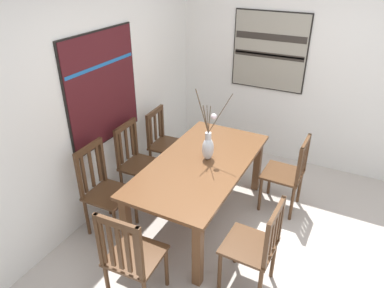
{
  "coord_description": "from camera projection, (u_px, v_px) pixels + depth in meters",
  "views": [
    {
      "loc": [
        -2.78,
        -0.65,
        2.65
      ],
      "look_at": [
        0.12,
        0.84,
        0.87
      ],
      "focal_mm": 33.4,
      "sensor_mm": 36.0,
      "label": 1
    }
  ],
  "objects": [
    {
      "name": "ground_plane",
      "position": [
        259.0,
        242.0,
        3.7
      ],
      "size": [
        6.4,
        6.4,
        0.03
      ],
      "primitive_type": "cube",
      "color": "#B2A89E"
    },
    {
      "name": "wall_back",
      "position": [
        102.0,
        89.0,
        3.79
      ],
      "size": [
        6.4,
        0.12,
        2.7
      ],
      "primitive_type": "cube",
      "color": "silver",
      "rests_on": "ground_plane"
    },
    {
      "name": "wall_side",
      "position": [
        314.0,
        67.0,
        4.5
      ],
      "size": [
        0.12,
        6.4,
        2.7
      ],
      "primitive_type": "cube",
      "color": "silver",
      "rests_on": "ground_plane"
    },
    {
      "name": "dining_table",
      "position": [
        201.0,
        171.0,
        3.73
      ],
      "size": [
        1.8,
        0.91,
        0.72
      ],
      "color": "brown",
      "rests_on": "ground_plane"
    },
    {
      "name": "centerpiece_vase",
      "position": [
        208.0,
        146.0,
        3.66
      ],
      "size": [
        0.2,
        0.33,
        0.77
      ],
      "color": "silver",
      "rests_on": "dining_table"
    },
    {
      "name": "chair_0",
      "position": [
        104.0,
        189.0,
        3.65
      ],
      "size": [
        0.43,
        0.43,
        0.97
      ],
      "color": "#4C301C",
      "rests_on": "ground_plane"
    },
    {
      "name": "chair_1",
      "position": [
        288.0,
        172.0,
        3.95
      ],
      "size": [
        0.43,
        0.43,
        0.91
      ],
      "color": "#4C301C",
      "rests_on": "ground_plane"
    },
    {
      "name": "chair_2",
      "position": [
        165.0,
        143.0,
        4.57
      ],
      "size": [
        0.44,
        0.44,
        0.91
      ],
      "color": "#4C301C",
      "rests_on": "ground_plane"
    },
    {
      "name": "chair_3",
      "position": [
        138.0,
        162.0,
        4.14
      ],
      "size": [
        0.43,
        0.43,
        0.95
      ],
      "color": "#4C301C",
      "rests_on": "ground_plane"
    },
    {
      "name": "chair_4",
      "position": [
        131.0,
        256.0,
        2.84
      ],
      "size": [
        0.44,
        0.44,
        0.97
      ],
      "color": "#4C301C",
      "rests_on": "ground_plane"
    },
    {
      "name": "chair_5",
      "position": [
        256.0,
        245.0,
        2.98
      ],
      "size": [
        0.43,
        0.43,
        0.91
      ],
      "color": "#4C301C",
      "rests_on": "ground_plane"
    },
    {
      "name": "painting_on_back_wall",
      "position": [
        103.0,
        89.0,
        3.71
      ],
      "size": [
        1.07,
        0.05,
        1.18
      ],
      "color": "black"
    },
    {
      "name": "painting_on_side_wall",
      "position": [
        269.0,
        51.0,
        4.61
      ],
      "size": [
        0.05,
        0.97,
        1.0
      ],
      "color": "black"
    }
  ]
}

